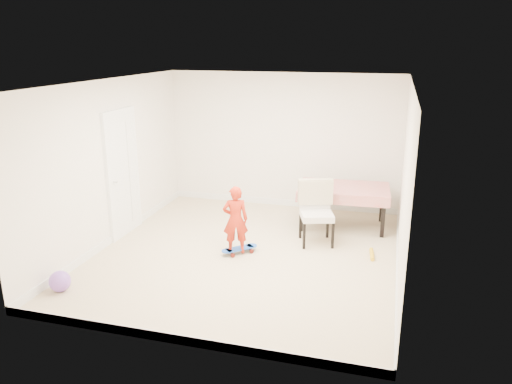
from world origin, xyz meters
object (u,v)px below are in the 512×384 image
(dining_chair, at_px, (317,213))
(balloon, at_px, (60,281))
(skateboard, at_px, (239,250))
(dining_table, at_px, (343,206))
(child, at_px, (235,222))

(dining_chair, distance_m, balloon, 3.91)
(balloon, bearing_deg, skateboard, 43.43)
(dining_table, height_order, dining_chair, dining_chair)
(child, height_order, balloon, child)
(skateboard, relative_size, balloon, 2.12)
(dining_table, relative_size, child, 1.46)
(dining_chair, bearing_deg, balloon, -157.81)
(dining_table, bearing_deg, dining_chair, -112.91)
(dining_chair, bearing_deg, child, -163.60)
(child, xyz_separation_m, balloon, (-1.85, -1.75, -0.39))
(skateboard, height_order, child, child)
(skateboard, relative_size, child, 0.56)
(dining_table, xyz_separation_m, skateboard, (-1.40, -1.64, -0.32))
(child, distance_m, balloon, 2.58)
(dining_chair, xyz_separation_m, balloon, (-2.97, -2.52, -0.37))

